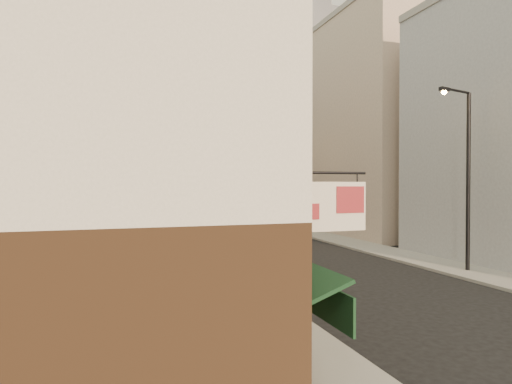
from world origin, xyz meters
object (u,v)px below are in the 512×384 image
streetlamp_far (256,186)px  traffic_light_right (262,191)px  traffic_light_left (159,196)px  streetlamp_mid (305,180)px  streetlamp_near (466,170)px  white_tower (225,115)px  clock_tower (161,127)px

streetlamp_far → traffic_light_right: 3.67m
streetlamp_far → traffic_light_left: bearing=-154.8°
streetlamp_mid → traffic_light_left: 15.82m
streetlamp_near → streetlamp_mid: size_ratio=1.06×
traffic_light_right → white_tower: bearing=-105.6°
streetlamp_mid → streetlamp_far: size_ratio=1.15×
streetlamp_near → streetlamp_far: streetlamp_near is taller
clock_tower → traffic_light_right: 50.86m
traffic_light_left → traffic_light_right: bearing=-168.5°
white_tower → streetlamp_mid: (-3.69, -46.05, -13.45)m
streetlamp_near → streetlamp_mid: bearing=76.7°
streetlamp_near → traffic_light_right: 31.31m
clock_tower → streetlamp_mid: 61.76m
white_tower → streetlamp_mid: bearing=-94.6°
traffic_light_left → streetlamp_far: bearing=-154.6°
white_tower → streetlamp_near: 67.14m
streetlamp_near → traffic_light_left: 31.47m
clock_tower → streetlamp_far: size_ratio=5.74×
streetlamp_mid → traffic_light_left: size_ratio=1.80×
white_tower → streetlamp_far: size_ratio=5.30×
clock_tower → streetlamp_near: size_ratio=4.71×
traffic_light_left → traffic_light_right: size_ratio=1.00×
streetlamp_near → clock_tower: bearing=81.9°
streetlamp_near → traffic_light_left: bearing=101.0°
clock_tower → traffic_light_right: (7.00, -48.46, -13.77)m
white_tower → streetlamp_near: (-3.68, -65.73, -13.17)m
streetlamp_mid → traffic_light_left: streetlamp_mid is taller
clock_tower → white_tower: bearing=-51.8°
streetlamp_near → streetlamp_far: size_ratio=1.22×
clock_tower → streetlamp_mid: size_ratio=4.98×
streetlamp_mid → traffic_light_right: bearing=92.0°
streetlamp_far → traffic_light_left: streetlamp_far is taller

